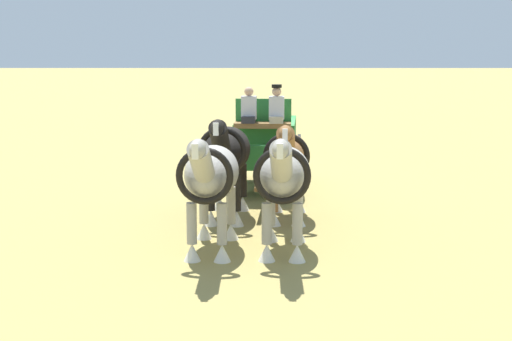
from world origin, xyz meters
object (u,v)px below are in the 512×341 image
(show_wagon, at_px, (266,142))
(draft_horse_rear_near, at_px, (287,159))
(draft_horse_lead_near, at_px, (283,177))
(draft_horse_rear_off, at_px, (227,153))
(draft_horse_lead_off, at_px, (211,176))

(show_wagon, relative_size, draft_horse_rear_near, 1.94)
(draft_horse_lead_near, bearing_deg, draft_horse_rear_near, 176.19)
(draft_horse_rear_off, bearing_deg, show_wagon, 165.77)
(draft_horse_lead_near, distance_m, draft_horse_lead_off, 1.30)
(show_wagon, bearing_deg, draft_horse_lead_near, 2.23)
(show_wagon, bearing_deg, draft_horse_lead_off, -9.85)
(show_wagon, distance_m, draft_horse_lead_off, 6.18)
(show_wagon, height_order, draft_horse_rear_near, show_wagon)
(show_wagon, relative_size, draft_horse_lead_near, 1.92)
(show_wagon, xyz_separation_m, draft_horse_rear_off, (3.48, -0.88, 0.21))
(show_wagon, distance_m, draft_horse_rear_near, 3.60)
(draft_horse_rear_off, relative_size, draft_horse_lead_near, 1.06)
(draft_horse_lead_near, relative_size, draft_horse_lead_off, 0.93)
(draft_horse_lead_near, xyz_separation_m, draft_horse_lead_off, (-0.09, -1.30, 0.00))
(show_wagon, xyz_separation_m, draft_horse_lead_off, (6.08, -1.06, 0.16))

